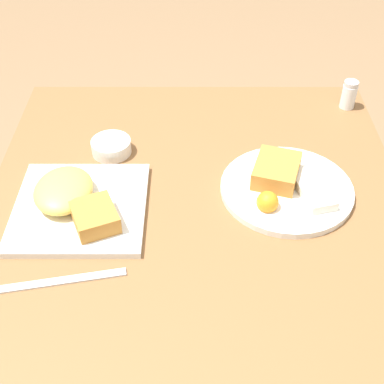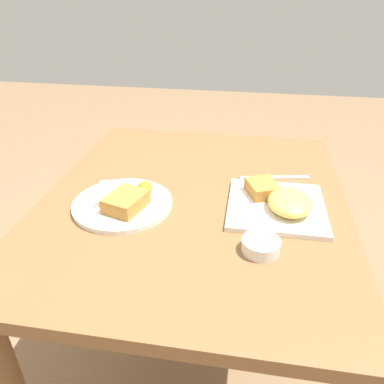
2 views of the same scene
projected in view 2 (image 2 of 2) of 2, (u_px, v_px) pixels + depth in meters
ground_plane at (193, 365)px, 1.47m from camera, size 8.00×8.00×0.00m
dining_table at (194, 223)px, 1.13m from camera, size 1.01×0.86×0.77m
plate_square_near at (279, 202)px, 1.01m from camera, size 0.26×0.26×0.06m
plate_oval_far at (123, 202)px, 1.03m from camera, size 0.27×0.27×0.05m
sauce_ramekin at (261, 245)px, 0.86m from camera, size 0.09×0.09×0.03m
butter_knife at (274, 178)px, 1.18m from camera, size 0.06×0.22×0.00m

